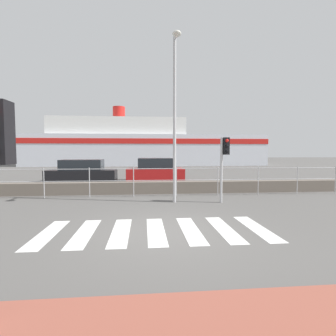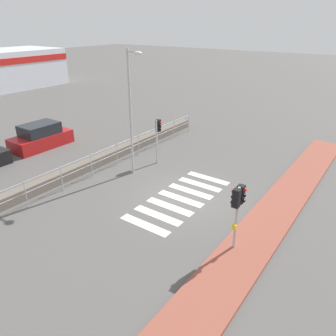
{
  "view_description": "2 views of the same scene",
  "coord_description": "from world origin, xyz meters",
  "px_view_note": "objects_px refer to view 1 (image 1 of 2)",
  "views": [
    {
      "loc": [
        -0.52,
        -6.65,
        2.05
      ],
      "look_at": [
        0.29,
        2.0,
        1.5
      ],
      "focal_mm": 28.0,
      "sensor_mm": 36.0,
      "label": 1
    },
    {
      "loc": [
        -11.64,
        -7.38,
        7.75
      ],
      "look_at": [
        0.17,
        1.0,
        1.2
      ],
      "focal_mm": 35.0,
      "sensor_mm": 36.0,
      "label": 2
    }
  ],
  "objects_px": {
    "traffic_light_far": "(224,155)",
    "streetlamp": "(175,102)",
    "ferry_boat": "(141,146)",
    "parked_car_red": "(155,171)",
    "parked_car_black": "(82,172)"
  },
  "relations": [
    {
      "from": "streetlamp",
      "to": "ferry_boat",
      "type": "height_order",
      "value": "ferry_boat"
    },
    {
      "from": "streetlamp",
      "to": "ferry_boat",
      "type": "xyz_separation_m",
      "value": [
        -1.55,
        29.78,
        -1.06
      ]
    },
    {
      "from": "traffic_light_far",
      "to": "parked_car_red",
      "type": "xyz_separation_m",
      "value": [
        -2.4,
        7.93,
        -1.24
      ]
    },
    {
      "from": "traffic_light_far",
      "to": "ferry_boat",
      "type": "xyz_separation_m",
      "value": [
        -3.51,
        29.92,
        1.02
      ]
    },
    {
      "from": "ferry_boat",
      "to": "traffic_light_far",
      "type": "bearing_deg",
      "value": -83.31
    },
    {
      "from": "traffic_light_far",
      "to": "ferry_boat",
      "type": "relative_size",
      "value": 0.08
    },
    {
      "from": "parked_car_black",
      "to": "traffic_light_far",
      "type": "bearing_deg",
      "value": -47.29
    },
    {
      "from": "ferry_boat",
      "to": "parked_car_red",
      "type": "xyz_separation_m",
      "value": [
        1.11,
        -21.99,
        -2.25
      ]
    },
    {
      "from": "traffic_light_far",
      "to": "streetlamp",
      "type": "distance_m",
      "value": 2.86
    },
    {
      "from": "streetlamp",
      "to": "parked_car_red",
      "type": "distance_m",
      "value": 8.48
    },
    {
      "from": "traffic_light_far",
      "to": "streetlamp",
      "type": "height_order",
      "value": "streetlamp"
    },
    {
      "from": "ferry_boat",
      "to": "parked_car_red",
      "type": "distance_m",
      "value": 22.13
    },
    {
      "from": "parked_car_black",
      "to": "parked_car_red",
      "type": "height_order",
      "value": "parked_car_red"
    },
    {
      "from": "traffic_light_far",
      "to": "streetlamp",
      "type": "relative_size",
      "value": 0.4
    },
    {
      "from": "traffic_light_far",
      "to": "ferry_boat",
      "type": "distance_m",
      "value": 30.14
    }
  ]
}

